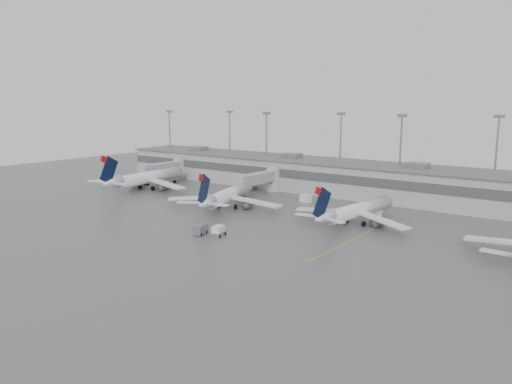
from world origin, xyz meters
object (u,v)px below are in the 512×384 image
Objects in this scene: jet_mid_right at (357,210)px; jet_mid_left at (228,195)px; jet_far_left at (147,177)px; baggage_tug at (218,232)px.

jet_mid_left is at bearing -166.04° from jet_mid_right.
jet_far_left is at bearing -174.47° from jet_mid_right.
baggage_tug is at bearing -118.24° from jet_mid_right.
jet_mid_right is at bearing -7.99° from jet_far_left.
jet_mid_left reaches higher than jet_mid_right.
jet_far_left is 33.14m from jet_mid_left.
baggage_tug is at bearing -71.71° from jet_mid_left.
jet_far_left reaches higher than jet_mid_left.
jet_far_left reaches higher than baggage_tug.
jet_far_left is 10.36× the size of baggage_tug.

